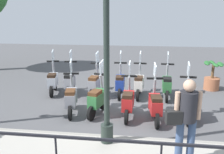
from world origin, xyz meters
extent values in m
plane|color=#4C4C4F|center=(0.00, 0.00, 0.00)|extent=(28.00, 28.00, 0.00)
cube|color=gray|center=(-2.15, 0.00, 0.07)|extent=(0.10, 20.00, 0.15)
cube|color=black|center=(-4.20, 0.00, 1.20)|extent=(0.04, 16.00, 0.04)
cylinder|color=#232D28|center=(-2.40, 0.27, 0.35)|extent=(0.26, 0.26, 0.40)
cylinder|color=#232D28|center=(-2.40, 0.27, 2.24)|extent=(0.12, 0.12, 4.17)
cylinder|color=#384C70|center=(-2.90, -1.37, 0.56)|extent=(0.14, 0.14, 0.82)
cylinder|color=#384C70|center=(-2.95, -1.15, 0.56)|extent=(0.14, 0.14, 0.82)
cylinder|color=#232328|center=(-2.92, -1.26, 1.25)|extent=(0.38, 0.38, 0.55)
sphere|color=tan|center=(-2.92, -1.26, 1.63)|extent=(0.22, 0.22, 0.22)
cylinder|color=tan|center=(-2.89, -1.46, 1.26)|extent=(0.09, 0.09, 0.52)
cylinder|color=tan|center=(-2.96, -1.07, 1.26)|extent=(0.09, 0.09, 0.52)
cube|color=black|center=(-3.02, -1.02, 1.07)|extent=(0.19, 0.30, 0.24)
cylinder|color=#9E5B3D|center=(2.22, -3.03, 0.23)|extent=(0.56, 0.56, 0.45)
cylinder|color=brown|center=(2.22, -3.03, 0.70)|extent=(0.10, 0.10, 0.50)
ellipsoid|color=#235B28|center=(2.47, -3.03, 1.00)|extent=(0.56, 0.16, 0.10)
ellipsoid|color=#235B28|center=(1.97, -3.03, 1.00)|extent=(0.56, 0.16, 0.10)
ellipsoid|color=#235B28|center=(2.22, -2.78, 1.00)|extent=(0.56, 0.16, 0.10)
ellipsoid|color=#235B28|center=(2.22, -3.28, 1.00)|extent=(0.56, 0.16, 0.10)
ellipsoid|color=#235B28|center=(2.40, -2.85, 1.00)|extent=(0.56, 0.16, 0.10)
ellipsoid|color=#235B28|center=(2.04, -3.21, 1.00)|extent=(0.56, 0.16, 0.10)
cylinder|color=black|center=(-0.25, -1.69, 0.20)|extent=(0.40, 0.10, 0.40)
cylinder|color=black|center=(-1.08, -1.64, 0.20)|extent=(0.40, 0.10, 0.40)
cube|color=#B21E1E|center=(-0.75, -1.66, 0.48)|extent=(0.61, 0.31, 0.36)
cube|color=#B21E1E|center=(-0.46, -1.68, 0.50)|extent=(0.14, 0.31, 0.44)
cube|color=#4C2D19|center=(-0.82, -1.66, 0.71)|extent=(0.41, 0.28, 0.10)
cylinder|color=gray|center=(-0.40, -1.68, 0.85)|extent=(0.19, 0.08, 0.55)
cube|color=black|center=(-0.40, -1.68, 1.13)|extent=(0.08, 0.44, 0.05)
cube|color=silver|center=(-0.34, -1.68, 1.33)|extent=(0.39, 0.05, 0.42)
cylinder|color=black|center=(-0.50, -0.76, 0.20)|extent=(0.41, 0.12, 0.40)
cylinder|color=black|center=(-1.33, -0.84, 0.20)|extent=(0.41, 0.12, 0.40)
cube|color=#B21E1E|center=(-1.00, -0.81, 0.48)|extent=(0.62, 0.34, 0.36)
cube|color=#B21E1E|center=(-0.71, -0.78, 0.50)|extent=(0.15, 0.31, 0.44)
cube|color=black|center=(-1.07, -0.81, 0.71)|extent=(0.42, 0.30, 0.10)
cylinder|color=gray|center=(-0.65, -0.77, 0.85)|extent=(0.19, 0.09, 0.55)
cube|color=black|center=(-0.65, -0.77, 1.13)|extent=(0.10, 0.44, 0.05)
cube|color=silver|center=(-0.59, -0.77, 1.33)|extent=(0.39, 0.07, 0.42)
cylinder|color=black|center=(-0.35, -0.08, 0.20)|extent=(0.40, 0.09, 0.40)
cylinder|color=black|center=(-1.18, -0.06, 0.20)|extent=(0.40, 0.09, 0.40)
cube|color=#B21E1E|center=(-0.85, -0.07, 0.48)|extent=(0.61, 0.30, 0.36)
cube|color=#B21E1E|center=(-0.56, -0.07, 0.50)|extent=(0.13, 0.30, 0.44)
cube|color=black|center=(-0.92, -0.07, 0.71)|extent=(0.41, 0.27, 0.10)
cylinder|color=gray|center=(-0.50, -0.08, 0.85)|extent=(0.18, 0.07, 0.55)
cube|color=black|center=(-0.50, -0.08, 1.13)|extent=(0.07, 0.44, 0.05)
cube|color=silver|center=(-0.44, -0.08, 1.33)|extent=(0.39, 0.04, 0.42)
cylinder|color=black|center=(-0.26, 0.69, 0.20)|extent=(0.41, 0.18, 0.40)
cylinder|color=black|center=(-1.06, 0.90, 0.20)|extent=(0.41, 0.18, 0.40)
cube|color=#2D6B38|center=(-0.75, 0.82, 0.48)|extent=(0.65, 0.43, 0.36)
cube|color=#2D6B38|center=(-0.47, 0.74, 0.50)|extent=(0.19, 0.32, 0.44)
cube|color=#4C2D19|center=(-0.81, 0.84, 0.71)|extent=(0.45, 0.35, 0.10)
cylinder|color=gray|center=(-0.41, 0.73, 0.85)|extent=(0.19, 0.11, 0.55)
cube|color=black|center=(-0.41, 0.73, 1.13)|extent=(0.17, 0.44, 0.05)
cube|color=silver|center=(-0.35, 0.71, 1.33)|extent=(0.38, 0.13, 0.42)
cylinder|color=black|center=(-0.28, 1.64, 0.20)|extent=(0.41, 0.15, 0.40)
cylinder|color=black|center=(-1.09, 1.49, 0.20)|extent=(0.41, 0.15, 0.40)
cube|color=gray|center=(-0.77, 1.55, 0.48)|extent=(0.64, 0.38, 0.36)
cube|color=gray|center=(-0.48, 1.60, 0.50)|extent=(0.17, 0.32, 0.44)
cube|color=#4C2D19|center=(-0.84, 1.53, 0.71)|extent=(0.44, 0.33, 0.10)
cylinder|color=gray|center=(-0.42, 1.61, 0.85)|extent=(0.19, 0.10, 0.55)
cube|color=black|center=(-0.42, 1.61, 1.13)|extent=(0.14, 0.44, 0.05)
cube|color=silver|center=(-0.36, 1.62, 1.33)|extent=(0.39, 0.10, 0.42)
cylinder|color=black|center=(1.42, -1.28, 0.20)|extent=(0.40, 0.10, 0.40)
cylinder|color=black|center=(0.59, -1.24, 0.20)|extent=(0.40, 0.10, 0.40)
cube|color=#2D6B38|center=(0.92, -1.25, 0.48)|extent=(0.61, 0.31, 0.36)
cube|color=#2D6B38|center=(1.21, -1.27, 0.50)|extent=(0.13, 0.31, 0.44)
cube|color=black|center=(0.85, -1.25, 0.71)|extent=(0.41, 0.28, 0.10)
cylinder|color=gray|center=(1.27, -1.27, 0.85)|extent=(0.19, 0.08, 0.55)
cube|color=black|center=(1.27, -1.27, 1.13)|extent=(0.08, 0.44, 0.05)
cube|color=silver|center=(1.33, -1.27, 1.33)|extent=(0.39, 0.05, 0.42)
cylinder|color=black|center=(1.44, -0.35, 0.20)|extent=(0.40, 0.10, 0.40)
cylinder|color=black|center=(0.61, -0.30, 0.20)|extent=(0.40, 0.10, 0.40)
cube|color=beige|center=(0.94, -0.32, 0.48)|extent=(0.62, 0.31, 0.36)
cube|color=beige|center=(1.23, -0.34, 0.50)|extent=(0.14, 0.31, 0.44)
cube|color=black|center=(0.87, -0.32, 0.71)|extent=(0.41, 0.28, 0.10)
cylinder|color=gray|center=(1.29, -0.34, 0.85)|extent=(0.19, 0.08, 0.55)
cube|color=black|center=(1.29, -0.34, 1.13)|extent=(0.09, 0.44, 0.05)
cube|color=silver|center=(1.35, -0.34, 1.33)|extent=(0.39, 0.05, 0.42)
cylinder|color=black|center=(1.43, 0.34, 0.20)|extent=(0.40, 0.10, 0.40)
cylinder|color=black|center=(0.60, 0.31, 0.20)|extent=(0.40, 0.10, 0.40)
cube|color=navy|center=(0.93, 0.32, 0.48)|extent=(0.61, 0.31, 0.36)
cube|color=navy|center=(1.22, 0.33, 0.50)|extent=(0.13, 0.30, 0.44)
cube|color=black|center=(0.86, 0.32, 0.71)|extent=(0.41, 0.28, 0.10)
cylinder|color=gray|center=(1.28, 0.34, 0.85)|extent=(0.19, 0.08, 0.55)
cube|color=black|center=(1.28, 0.34, 1.13)|extent=(0.08, 0.44, 0.05)
cube|color=silver|center=(1.34, 0.34, 1.33)|extent=(0.39, 0.05, 0.42)
cylinder|color=black|center=(1.24, 1.12, 0.20)|extent=(0.41, 0.12, 0.40)
cylinder|color=black|center=(0.42, 1.21, 0.20)|extent=(0.41, 0.12, 0.40)
cube|color=gray|center=(0.75, 1.17, 0.48)|extent=(0.63, 0.34, 0.36)
cube|color=gray|center=(1.03, 1.15, 0.50)|extent=(0.15, 0.31, 0.44)
cube|color=#4C2D19|center=(0.68, 1.18, 0.71)|extent=(0.42, 0.30, 0.10)
cylinder|color=gray|center=(1.09, 1.14, 0.85)|extent=(0.19, 0.09, 0.55)
cube|color=black|center=(1.09, 1.14, 1.13)|extent=(0.10, 0.44, 0.05)
cube|color=silver|center=(1.15, 1.13, 1.33)|extent=(0.39, 0.07, 0.42)
cylinder|color=black|center=(1.42, 2.14, 0.20)|extent=(0.41, 0.11, 0.40)
cylinder|color=black|center=(0.60, 2.07, 0.20)|extent=(0.41, 0.11, 0.40)
cube|color=gray|center=(0.92, 2.10, 0.48)|extent=(0.62, 0.33, 0.36)
cube|color=gray|center=(1.21, 2.12, 0.50)|extent=(0.15, 0.31, 0.44)
cube|color=black|center=(0.86, 2.09, 0.71)|extent=(0.42, 0.29, 0.10)
cylinder|color=gray|center=(1.27, 2.13, 0.85)|extent=(0.19, 0.09, 0.55)
cube|color=black|center=(1.27, 2.13, 1.13)|extent=(0.10, 0.44, 0.05)
cube|color=silver|center=(1.33, 2.13, 1.33)|extent=(0.39, 0.06, 0.42)
cylinder|color=black|center=(1.41, 2.81, 0.20)|extent=(0.41, 0.16, 0.40)
cylinder|color=black|center=(0.59, 2.65, 0.20)|extent=(0.41, 0.16, 0.40)
cube|color=#B7BCC6|center=(0.92, 2.71, 0.48)|extent=(0.64, 0.39, 0.36)
cube|color=#B7BCC6|center=(1.20, 2.77, 0.50)|extent=(0.18, 0.32, 0.44)
cube|color=black|center=(0.85, 2.70, 0.71)|extent=(0.44, 0.33, 0.10)
cylinder|color=gray|center=(1.26, 2.78, 0.85)|extent=(0.19, 0.10, 0.55)
cube|color=black|center=(1.26, 2.78, 1.13)|extent=(0.14, 0.44, 0.05)
cube|color=silver|center=(1.32, 2.79, 1.33)|extent=(0.39, 0.10, 0.42)
camera|label=1|loc=(-7.20, -0.45, 2.89)|focal=40.00mm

